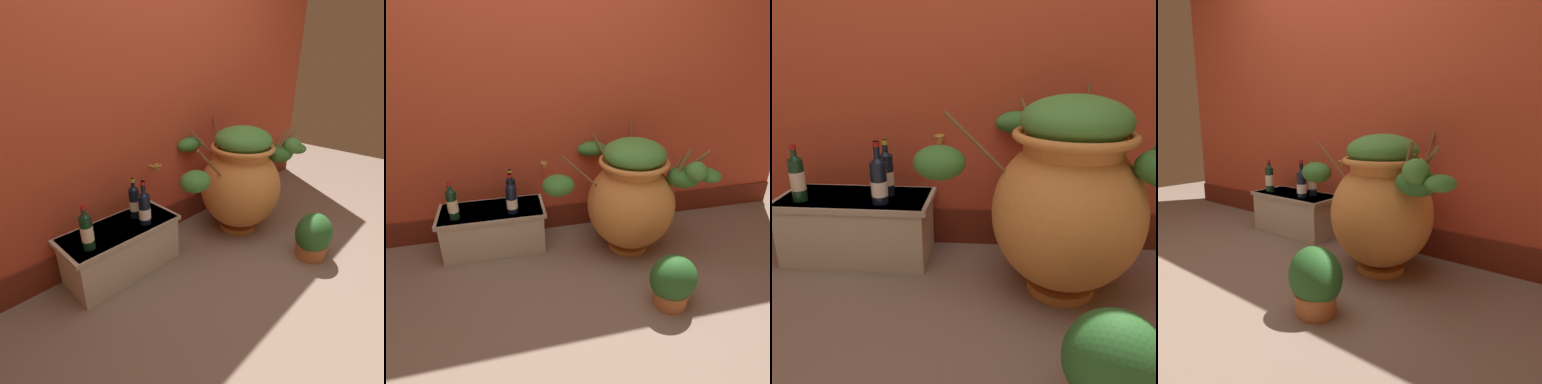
% 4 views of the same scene
% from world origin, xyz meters
% --- Properties ---
extents(ground_plane, '(7.00, 7.00, 0.00)m').
position_xyz_m(ground_plane, '(0.00, 0.00, 0.00)').
color(ground_plane, '#7A6656').
extents(back_wall, '(4.40, 0.33, 2.60)m').
position_xyz_m(back_wall, '(0.00, 1.20, 1.29)').
color(back_wall, '#B74228').
rests_on(back_wall, ground_plane).
extents(terracotta_urn, '(1.19, 0.95, 0.92)m').
position_xyz_m(terracotta_urn, '(0.60, 0.69, 0.45)').
color(terracotta_urn, '#CC7F3D').
rests_on(terracotta_urn, ground_plane).
extents(stone_ledge, '(0.78, 0.35, 0.33)m').
position_xyz_m(stone_ledge, '(-0.41, 0.91, 0.18)').
color(stone_ledge, beige).
rests_on(stone_ledge, ground_plane).
extents(wine_bottle_left, '(0.07, 0.07, 0.28)m').
position_xyz_m(wine_bottle_left, '(-0.26, 0.95, 0.46)').
color(wine_bottle_left, black).
rests_on(wine_bottle_left, stone_ledge).
extents(wine_bottle_middle, '(0.08, 0.08, 0.30)m').
position_xyz_m(wine_bottle_middle, '(-0.26, 0.83, 0.45)').
color(wine_bottle_middle, black).
rests_on(wine_bottle_middle, stone_ledge).
extents(wine_bottle_right, '(0.07, 0.07, 0.28)m').
position_xyz_m(wine_bottle_right, '(-0.67, 0.83, 0.46)').
color(wine_bottle_right, black).
rests_on(wine_bottle_right, stone_ledge).
extents(potted_shrub, '(0.29, 0.24, 0.34)m').
position_xyz_m(potted_shrub, '(0.62, 0.05, 0.17)').
color(potted_shrub, '#B26638').
rests_on(potted_shrub, ground_plane).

